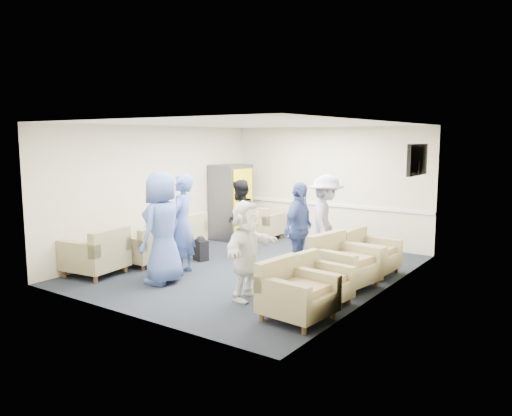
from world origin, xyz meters
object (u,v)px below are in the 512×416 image
Objects in this scene: armchair_left_far at (180,236)px; armchair_right_midfar at (342,265)px; armchair_right_midnear at (316,284)px; person_back_left at (240,218)px; armchair_corner at (260,225)px; vending_machine at (231,202)px; person_back_right at (326,221)px; armchair_right_far at (368,255)px; armchair_right_near at (294,295)px; person_front_right at (247,250)px; person_mid_right at (299,229)px; armchair_left_mid at (145,248)px; armchair_left_near at (97,255)px; person_front_left at (162,228)px; person_mid_left at (182,224)px.

armchair_left_far and armchair_right_midfar have the same top height.
armchair_right_midnear is 3.32m from person_back_left.
vending_machine is at bearing 27.69° from armchair_corner.
person_back_right reaches higher than armchair_right_midnear.
person_back_right is (-0.90, 0.07, 0.54)m from armchair_right_far.
armchair_right_near is at bearing 127.38° from armchair_corner.
armchair_corner is at bearing 24.39° from person_front_right.
person_back_right is at bearing 24.51° from armchair_right_near.
person_mid_right is at bearing 81.35° from armchair_left_far.
person_back_left is (-2.72, -0.25, 0.46)m from armchair_right_far.
armchair_left_far is 1.37m from person_back_left.
armchair_left_mid is 0.80× the size of armchair_right_midfar.
armchair_corner is 0.54× the size of person_mid_right.
armchair_right_near is at bearing 84.04° from armchair_left_near.
person_back_left is (1.20, 2.65, 0.44)m from armchair_left_near.
person_front_right is at bearing 156.50° from armchair_right_midfar.
person_front_left is at bearing 130.18° from armchair_right_midfar.
vending_machine is (-4.07, 3.84, 0.57)m from armchair_right_near.
armchair_left_mid is 0.48× the size of person_back_right.
person_mid_left reaches higher than vending_machine.
armchair_right_midfar is at bearing 101.83° from armchair_left_mid.
person_front_left is at bearing 28.26° from armchair_left_far.
armchair_left_near is at bearing -85.46° from person_front_left.
person_mid_right reaches higher than armchair_right_far.
vending_machine reaches higher than armchair_right_midfar.
armchair_right_midnear is at bearing 42.31° from person_back_left.
armchair_left_near is 3.63m from person_mid_right.
person_back_left reaches higher than person_front_right.
armchair_left_far is 0.57× the size of person_mid_left.
armchair_right_midnear is (3.95, -1.27, -0.05)m from armchair_left_far.
armchair_corner is at bearing 29.84° from vending_machine.
vending_machine reaches higher than person_front_right.
armchair_right_far is 2.77m from person_back_left.
armchair_left_near is 4.27m from person_back_right.
person_front_left reaches higher than person_mid_left.
armchair_right_midnear is 2.78m from person_front_left.
person_back_right is (2.87, 1.97, 0.55)m from armchair_left_mid.
armchair_left_far is 0.61× the size of person_mid_right.
person_mid_right reaches higher than armchair_right_midnear.
person_mid_left is 1.19× the size of person_front_right.
vending_machine is at bearing 76.78° from armchair_right_far.
armchair_left_mid is 0.53× the size of person_back_left.
person_back_right is (-0.93, 2.12, 0.57)m from armchair_right_midnear.
armchair_corner is 0.90m from vending_machine.
person_mid_right is at bearing -32.33° from vending_machine.
vending_machine is at bearing 58.21° from armchair_right_midnear.
armchair_left_far is at bearing 83.92° from person_mid_right.
person_front_left is at bearing 86.57° from person_front_right.
person_front_left is at bearing 131.29° from person_mid_right.
person_back_right reaches higher than armchair_right_far.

